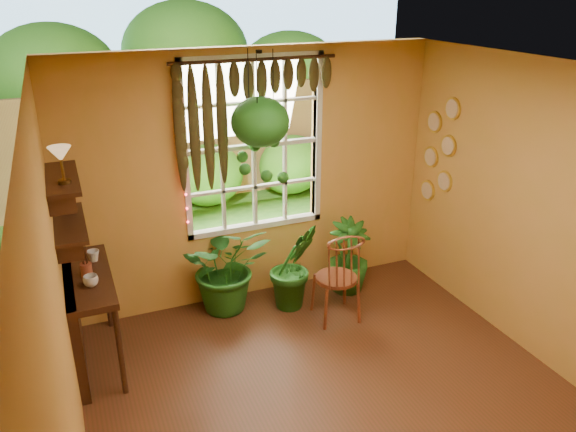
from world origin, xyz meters
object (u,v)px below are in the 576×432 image
object	(u,v)px
potted_plant_mid	(294,266)
hanging_basket	(260,130)
potted_plant_left	(227,266)
counter_ledge	(80,312)
windsor_chair	(337,290)

from	to	relation	value
potted_plant_mid	hanging_basket	xyz separation A→B (m)	(-0.29, 0.15, 1.47)
potted_plant_left	hanging_basket	size ratio (longest dim) A/B	0.77
counter_ledge	potted_plant_mid	bearing A→B (deg)	5.14
potted_plant_mid	hanging_basket	bearing A→B (deg)	152.22
windsor_chair	counter_ledge	bearing A→B (deg)	179.67
windsor_chair	potted_plant_mid	bearing A→B (deg)	132.61
potted_plant_left	counter_ledge	bearing A→B (deg)	-163.93
counter_ledge	potted_plant_left	xyz separation A→B (m)	(1.49, 0.43, -0.05)
counter_ledge	windsor_chair	xyz separation A→B (m)	(2.48, -0.20, -0.22)
hanging_basket	potted_plant_left	bearing A→B (deg)	167.88
counter_ledge	windsor_chair	world-z (taller)	windsor_chair
counter_ledge	hanging_basket	distance (m)	2.36
counter_ledge	hanging_basket	world-z (taller)	hanging_basket
potted_plant_mid	hanging_basket	distance (m)	1.51
hanging_basket	counter_ledge	bearing A→B (deg)	-169.41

